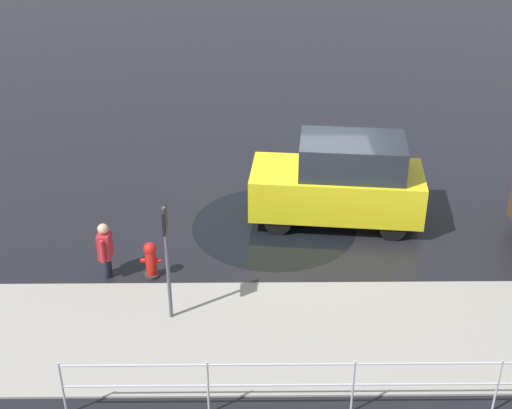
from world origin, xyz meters
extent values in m
plane|color=black|center=(0.00, 0.00, 0.00)|extent=(60.00, 60.00, 0.00)
cube|color=gray|center=(0.00, 4.20, 0.02)|extent=(24.00, 3.20, 0.04)
cube|color=yellow|center=(-0.42, 0.01, 0.79)|extent=(4.06, 2.11, 0.99)
cube|color=#1E232B|center=(-0.73, 0.04, 1.67)|extent=(2.49, 1.74, 0.77)
cylinder|color=black|center=(0.94, 0.58, 0.30)|extent=(0.62, 0.28, 0.60)
cylinder|color=black|center=(0.79, -0.84, 0.30)|extent=(0.62, 0.28, 0.60)
cylinder|color=black|center=(-1.62, 0.86, 0.30)|extent=(0.62, 0.28, 0.60)
cylinder|color=black|center=(-1.77, -0.56, 0.30)|extent=(0.62, 0.28, 0.60)
cylinder|color=red|center=(3.60, 2.29, 0.31)|extent=(0.22, 0.22, 0.62)
sphere|color=red|center=(3.60, 2.29, 0.67)|extent=(0.26, 0.26, 0.26)
cylinder|color=red|center=(3.44, 2.29, 0.38)|extent=(0.10, 0.09, 0.09)
cylinder|color=red|center=(3.76, 2.29, 0.38)|extent=(0.10, 0.09, 0.09)
cylinder|color=#2D2D2D|center=(3.60, 2.29, 0.03)|extent=(0.31, 0.31, 0.06)
cube|color=#B2262D|center=(4.51, 2.24, 0.73)|extent=(0.26, 0.37, 0.55)
sphere|color=tan|center=(4.51, 2.24, 1.11)|extent=(0.22, 0.22, 0.22)
cylinder|color=#1E1E2D|center=(4.51, 2.15, 0.23)|extent=(0.13, 0.13, 0.45)
cylinder|color=#1E1E2D|center=(4.51, 2.33, 0.23)|extent=(0.13, 0.13, 0.45)
cylinder|color=#B2262D|center=(4.50, 2.00, 0.73)|extent=(0.09, 0.09, 0.50)
cylinder|color=#B2262D|center=(4.52, 2.48, 0.73)|extent=(0.09, 0.09, 0.50)
cylinder|color=#B7BABF|center=(-2.30, 6.14, 0.53)|extent=(0.04, 0.04, 1.05)
cylinder|color=#B7BABF|center=(-0.03, 6.14, 0.53)|extent=(0.04, 0.04, 1.05)
cylinder|color=#B7BABF|center=(2.23, 6.14, 0.53)|extent=(0.04, 0.04, 1.05)
cylinder|color=#B7BABF|center=(4.50, 6.14, 0.53)|extent=(0.04, 0.04, 1.05)
cylinder|color=#B7BABF|center=(-1.16, 6.14, 1.00)|extent=(11.33, 0.04, 0.04)
cylinder|color=#B7BABF|center=(-1.16, 6.14, 0.58)|extent=(11.33, 0.04, 0.04)
cylinder|color=#4C4C51|center=(3.07, 3.69, 1.20)|extent=(0.07, 0.07, 2.40)
cube|color=black|center=(3.07, 3.69, 2.15)|extent=(0.04, 0.44, 0.44)
cylinder|color=black|center=(1.01, 0.27, 0.00)|extent=(3.80, 3.80, 0.01)
camera|label=1|loc=(1.57, 14.50, 8.39)|focal=50.00mm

